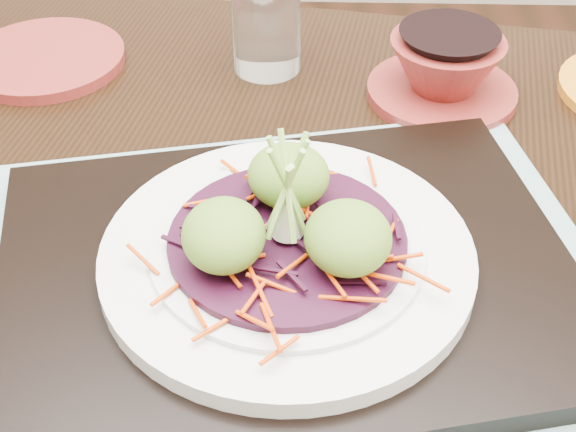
{
  "coord_description": "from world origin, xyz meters",
  "views": [
    {
      "loc": [
        0.04,
        -0.58,
        1.23
      ],
      "look_at": [
        0.02,
        -0.12,
        0.84
      ],
      "focal_mm": 50.0,
      "sensor_mm": 36.0,
      "label": 1
    }
  ],
  "objects_px": {
    "white_plate": "(287,254)",
    "terracotta_bowl_set": "(444,72)",
    "terracotta_side_plate": "(45,59)",
    "water_glass": "(266,24)",
    "dining_table": "(284,314)",
    "serving_tray": "(287,273)"
  },
  "relations": [
    {
      "from": "white_plate",
      "to": "terracotta_side_plate",
      "type": "relative_size",
      "value": 1.62
    },
    {
      "from": "white_plate",
      "to": "terracotta_bowl_set",
      "type": "xyz_separation_m",
      "value": [
        0.15,
        0.28,
        -0.0
      ]
    },
    {
      "from": "dining_table",
      "to": "terracotta_bowl_set",
      "type": "height_order",
      "value": "terracotta_bowl_set"
    },
    {
      "from": "white_plate",
      "to": "terracotta_bowl_set",
      "type": "relative_size",
      "value": 1.57
    },
    {
      "from": "terracotta_side_plate",
      "to": "water_glass",
      "type": "relative_size",
      "value": 1.69
    },
    {
      "from": "white_plate",
      "to": "water_glass",
      "type": "bearing_deg",
      "value": 95.52
    },
    {
      "from": "terracotta_side_plate",
      "to": "water_glass",
      "type": "height_order",
      "value": "water_glass"
    },
    {
      "from": "white_plate",
      "to": "water_glass",
      "type": "distance_m",
      "value": 0.34
    },
    {
      "from": "dining_table",
      "to": "water_glass",
      "type": "relative_size",
      "value": 13.21
    },
    {
      "from": "terracotta_bowl_set",
      "to": "white_plate",
      "type": "bearing_deg",
      "value": -118.43
    },
    {
      "from": "terracotta_side_plate",
      "to": "water_glass",
      "type": "bearing_deg",
      "value": -0.13
    },
    {
      "from": "white_plate",
      "to": "serving_tray",
      "type": "bearing_deg",
      "value": 180.0
    },
    {
      "from": "dining_table",
      "to": "water_glass",
      "type": "xyz_separation_m",
      "value": [
        -0.03,
        0.27,
        0.15
      ]
    },
    {
      "from": "terracotta_side_plate",
      "to": "terracotta_bowl_set",
      "type": "height_order",
      "value": "terracotta_bowl_set"
    },
    {
      "from": "dining_table",
      "to": "terracotta_bowl_set",
      "type": "bearing_deg",
      "value": 63.74
    },
    {
      "from": "serving_tray",
      "to": "water_glass",
      "type": "xyz_separation_m",
      "value": [
        -0.03,
        0.34,
        0.04
      ]
    },
    {
      "from": "dining_table",
      "to": "terracotta_side_plate",
      "type": "height_order",
      "value": "terracotta_side_plate"
    },
    {
      "from": "terracotta_side_plate",
      "to": "water_glass",
      "type": "xyz_separation_m",
      "value": [
        0.25,
        -0.0,
        0.05
      ]
    },
    {
      "from": "dining_table",
      "to": "serving_tray",
      "type": "relative_size",
      "value": 3.15
    },
    {
      "from": "dining_table",
      "to": "terracotta_side_plate",
      "type": "distance_m",
      "value": 0.4
    },
    {
      "from": "dining_table",
      "to": "white_plate",
      "type": "height_order",
      "value": "white_plate"
    },
    {
      "from": "dining_table",
      "to": "serving_tray",
      "type": "height_order",
      "value": "serving_tray"
    }
  ]
}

